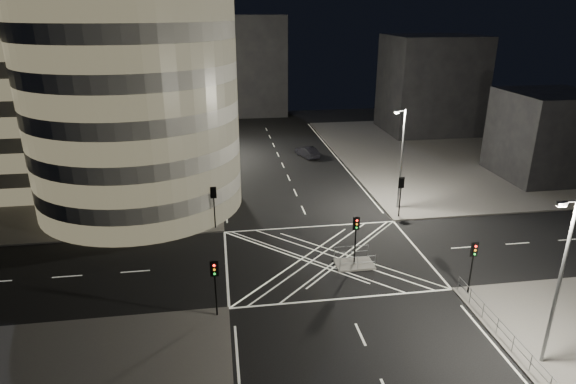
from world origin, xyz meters
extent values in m
plane|color=black|center=(0.00, 0.00, 0.00)|extent=(120.00, 120.00, 0.00)
cube|color=#595553|center=(-29.00, 27.00, 0.07)|extent=(42.00, 42.00, 0.15)
cube|color=#595553|center=(29.00, 27.00, 0.07)|extent=(42.00, 42.00, 0.15)
cube|color=slate|center=(2.00, -1.50, 0.07)|extent=(3.00, 2.00, 0.15)
cylinder|color=#989690|center=(-16.00, 14.00, 12.65)|extent=(20.00, 20.00, 25.00)
cube|color=#989690|center=(-26.00, 24.00, 12.65)|extent=(20.00, 18.00, 25.00)
cube|color=#989690|center=(-22.00, 42.00, 11.15)|extent=(24.00, 16.00, 22.00)
cube|color=black|center=(26.00, 40.00, 7.65)|extent=(14.00, 12.00, 15.00)
cube|color=black|center=(30.00, 16.00, 5.15)|extent=(10.00, 10.00, 10.00)
cube|color=black|center=(-4.00, 58.00, 9.00)|extent=(18.00, 8.00, 18.00)
cylinder|color=black|center=(-10.50, 9.00, 1.77)|extent=(0.32, 0.32, 3.23)
ellipsoid|color=black|center=(-10.50, 9.00, 4.64)|extent=(4.59, 4.59, 5.27)
cylinder|color=black|center=(-10.50, 15.00, 2.03)|extent=(0.32, 0.32, 3.76)
ellipsoid|color=black|center=(-10.50, 15.00, 5.32)|extent=(5.14, 5.14, 5.91)
cylinder|color=black|center=(-10.50, 21.00, 1.78)|extent=(0.32, 0.32, 3.25)
ellipsoid|color=black|center=(-10.50, 21.00, 4.40)|extent=(3.65, 3.65, 4.19)
cylinder|color=black|center=(-10.50, 27.00, 2.21)|extent=(0.32, 0.32, 4.12)
ellipsoid|color=black|center=(-10.50, 27.00, 5.55)|extent=(4.68, 4.68, 5.38)
cylinder|color=black|center=(-10.50, 33.00, 1.65)|extent=(0.32, 0.32, 2.99)
ellipsoid|color=black|center=(-10.50, 33.00, 4.16)|extent=(3.71, 3.71, 4.27)
cylinder|color=black|center=(-8.80, 6.80, 1.65)|extent=(0.12, 0.12, 3.00)
cube|color=black|center=(-8.80, 6.80, 3.60)|extent=(0.28, 0.22, 0.90)
cube|color=black|center=(-8.80, 6.80, 3.60)|extent=(0.55, 0.04, 1.10)
cylinder|color=black|center=(-8.80, -6.80, 1.65)|extent=(0.12, 0.12, 3.00)
cube|color=black|center=(-8.80, -6.80, 3.60)|extent=(0.28, 0.22, 0.90)
cube|color=black|center=(-8.80, -6.80, 3.60)|extent=(0.55, 0.04, 1.10)
cylinder|color=black|center=(8.80, 6.80, 1.65)|extent=(0.12, 0.12, 3.00)
cube|color=black|center=(8.80, 6.80, 3.60)|extent=(0.28, 0.22, 0.90)
cube|color=black|center=(8.80, 6.80, 3.60)|extent=(0.55, 0.04, 1.10)
cylinder|color=black|center=(8.80, -6.80, 1.65)|extent=(0.12, 0.12, 3.00)
cube|color=black|center=(8.80, -6.80, 3.60)|extent=(0.28, 0.22, 0.90)
cube|color=black|center=(8.80, -6.80, 3.60)|extent=(0.55, 0.04, 1.10)
cylinder|color=black|center=(2.00, -1.50, 1.65)|extent=(0.12, 0.12, 3.00)
cube|color=black|center=(2.00, -1.50, 3.60)|extent=(0.28, 0.22, 0.90)
cube|color=black|center=(2.00, -1.50, 3.60)|extent=(0.55, 0.04, 1.10)
cylinder|color=slate|center=(-9.50, 12.00, 5.15)|extent=(0.20, 0.20, 10.00)
cylinder|color=slate|center=(-9.05, 12.00, 10.00)|extent=(0.90, 0.10, 0.10)
cube|color=slate|center=(-8.60, 12.00, 9.90)|extent=(0.50, 0.25, 0.18)
cube|color=white|center=(-8.60, 12.00, 9.79)|extent=(0.42, 0.20, 0.05)
cylinder|color=slate|center=(-9.50, 30.00, 5.15)|extent=(0.20, 0.20, 10.00)
cylinder|color=slate|center=(-9.05, 30.00, 10.00)|extent=(0.90, 0.10, 0.10)
cube|color=slate|center=(-8.60, 30.00, 9.90)|extent=(0.50, 0.25, 0.18)
cube|color=white|center=(-8.60, 30.00, 9.79)|extent=(0.42, 0.20, 0.05)
cylinder|color=slate|center=(9.50, 9.00, 5.15)|extent=(0.20, 0.20, 10.00)
cylinder|color=slate|center=(9.05, 9.00, 10.00)|extent=(0.90, 0.10, 0.10)
cube|color=slate|center=(8.60, 9.00, 9.90)|extent=(0.50, 0.25, 0.18)
cube|color=white|center=(8.60, 9.00, 9.79)|extent=(0.42, 0.20, 0.05)
cylinder|color=slate|center=(9.50, -14.00, 5.15)|extent=(0.20, 0.20, 10.00)
cylinder|color=slate|center=(9.05, -14.00, 10.00)|extent=(0.90, 0.10, 0.10)
cube|color=slate|center=(8.60, -14.00, 9.90)|extent=(0.50, 0.25, 0.18)
cube|color=white|center=(8.60, -14.00, 9.79)|extent=(0.42, 0.20, 0.05)
cube|color=slate|center=(8.30, -12.15, 0.70)|extent=(0.06, 11.70, 1.10)
cube|color=slate|center=(2.00, -2.40, 0.70)|extent=(2.80, 0.06, 1.10)
cube|color=slate|center=(2.00, -0.60, 0.70)|extent=(2.80, 0.06, 1.10)
imported|color=black|center=(3.82, 28.18, 0.73)|extent=(2.91, 4.70, 1.46)
camera|label=1|loc=(-8.13, -33.85, 18.98)|focal=30.00mm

